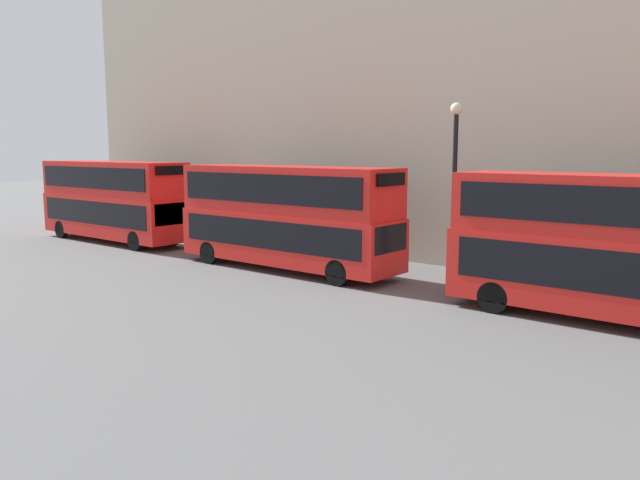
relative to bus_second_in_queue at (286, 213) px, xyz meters
The scene contains 4 objects.
bus_second_in_queue is the anchor object (origin of this frame).
bus_third_in_queue 12.81m from the bus_second_in_queue, 90.00° to the left, with size 2.59×10.42×4.39m.
street_lamp 7.19m from the bus_second_in_queue, 74.17° to the right, with size 0.44×0.44×6.75m.
pedestrian 2.84m from the bus_second_in_queue, ahead, with size 0.36×0.36×1.75m.
Camera 1 is at (-17.60, 1.74, 5.07)m, focal length 35.00 mm.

